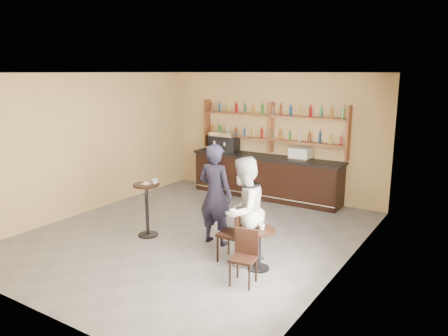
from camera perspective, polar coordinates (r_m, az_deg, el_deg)
The scene contains 23 objects.
floor at distance 8.96m, azimuth -3.88°, elevation -8.63°, with size 7.00×7.00×0.00m, color slate.
ceiling at distance 8.35m, azimuth -4.21°, elevation 12.31°, with size 7.00×7.00×0.00m, color white.
wall_back at distance 11.47m, azimuth 6.45°, elevation 4.29°, with size 7.00×7.00×0.00m, color tan.
wall_front at distance 6.15m, azimuth -23.89°, elevation -3.92°, with size 7.00×7.00×0.00m, color tan.
wall_left at distance 10.55m, azimuth -17.26°, elevation 3.09°, with size 7.00×7.00×0.00m, color tan.
wall_right at distance 7.18m, azimuth 15.59°, elevation -1.05°, with size 7.00×7.00×0.00m, color tan.
window_pane at distance 6.05m, azimuth 12.20°, elevation -2.39°, with size 2.00×2.00×0.00m, color white.
window_frame at distance 6.05m, azimuth 12.15°, elevation -2.39°, with size 0.04×1.70×2.10m, color black, non-canonical shape.
shelf_unit at distance 11.33m, azimuth 6.19°, elevation 5.27°, with size 4.00×0.26×1.40m, color brown, non-canonical shape.
liquor_bottles at distance 11.31m, azimuth 6.21°, elevation 6.12°, with size 3.68×0.10×1.00m, color #8C5919, non-canonical shape.
bar_counter at distance 11.37m, azimuth 5.46°, elevation -1.15°, with size 4.07×0.79×1.10m, color black, non-canonical shape.
espresso_machine at distance 11.83m, azimuth 0.05°, elevation 3.46°, with size 0.74×0.47×0.53m, color black, non-canonical shape.
pastry_case at distance 10.84m, azimuth 9.95°, elevation 1.83°, with size 0.50×0.40×0.30m, color silver, non-canonical shape.
pedestal_table at distance 8.83m, azimuth -10.02°, elevation -5.42°, with size 0.52×0.52×1.07m, color black, non-canonical shape.
napkin at distance 8.68m, azimuth -10.15°, elevation -2.05°, with size 0.16×0.16×0.00m, color white.
donut at distance 8.66m, azimuth -10.15°, elevation -1.92°, with size 0.12×0.12×0.04m, color #BB7744.
cup_pedestal at distance 8.65m, azimuth -9.03°, elevation -1.73°, with size 0.13×0.13×0.10m, color white.
man_main at distance 8.20m, azimuth -1.14°, elevation -3.49°, with size 0.70×0.46×1.93m, color black.
cafe_table at distance 7.36m, azimuth 4.57°, elevation -10.52°, with size 0.55×0.55×0.70m, color black, non-canonical shape.
cup_cafe at distance 7.20m, azimuth 4.98°, elevation -7.68°, with size 0.10×0.10×0.09m, color white.
chair_west at distance 7.60m, azimuth 1.07°, elevation -8.54°, with size 0.43×0.43×0.99m, color black, non-canonical shape.
chair_south at distance 6.83m, azimuth 2.54°, elevation -11.71°, with size 0.37×0.37×0.85m, color black, non-canonical shape.
patron_second at distance 7.37m, azimuth 2.58°, elevation -5.66°, with size 0.90×0.70×1.85m, color #9B9CA0.
Camera 1 is at (4.99, -6.70, 3.23)m, focal length 35.00 mm.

